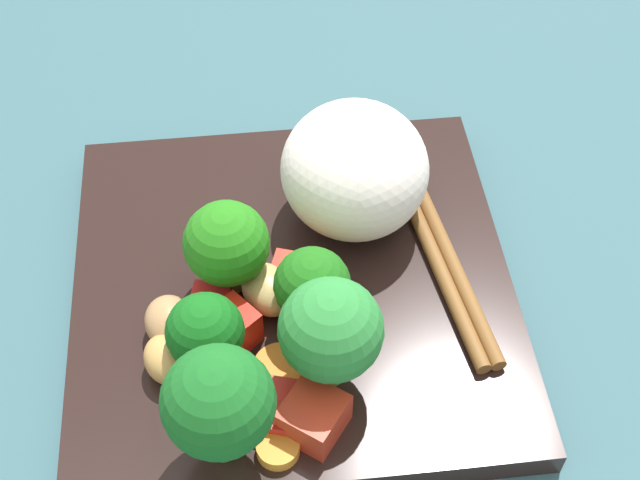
{
  "coord_description": "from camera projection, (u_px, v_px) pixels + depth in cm",
  "views": [
    {
      "loc": [
        31.61,
        -2.59,
        43.42
      ],
      "look_at": [
        -1.15,
        1.79,
        3.74
      ],
      "focal_mm": 49.87,
      "sensor_mm": 36.0,
      "label": 1
    }
  ],
  "objects": [
    {
      "name": "pepper_chunk_2",
      "position": [
        298.0,
        277.0,
        0.51
      ],
      "size": [
        3.08,
        3.18,
        1.9
      ],
      "primitive_type": "cube",
      "rotation": [
        0.0,
        0.0,
        1.22
      ],
      "color": "red",
      "rests_on": "square_plate"
    },
    {
      "name": "broccoli_floret_1",
      "position": [
        226.0,
        240.0,
        0.49
      ],
      "size": [
        4.86,
        4.86,
        6.35
      ],
      "color": "#81BB55",
      "rests_on": "square_plate"
    },
    {
      "name": "pepper_chunk_3",
      "position": [
        281.0,
        409.0,
        0.46
      ],
      "size": [
        3.63,
        3.11,
        1.28
      ],
      "primitive_type": "cube",
      "rotation": [
        0.0,
        0.0,
        5.97
      ],
      "color": "red",
      "rests_on": "square_plate"
    },
    {
      "name": "pepper_chunk_0",
      "position": [
        210.0,
        305.0,
        0.5
      ],
      "size": [
        2.92,
        2.69,
        1.24
      ],
      "primitive_type": "cube",
      "rotation": [
        0.0,
        0.0,
        2.89
      ],
      "color": "red",
      "rests_on": "square_plate"
    },
    {
      "name": "ground_plane",
      "position": [
        294.0,
        307.0,
        0.54
      ],
      "size": [
        110.0,
        110.0,
        2.0
      ],
      "primitive_type": "cube",
      "color": "#325962"
    },
    {
      "name": "broccoli_floret_4",
      "position": [
        219.0,
        404.0,
        0.41
      ],
      "size": [
        5.49,
        5.49,
        8.02
      ],
      "color": "#609642",
      "rests_on": "square_plate"
    },
    {
      "name": "pepper_chunk_1",
      "position": [
        322.0,
        415.0,
        0.45
      ],
      "size": [
        4.18,
        4.16,
        2.22
      ],
      "primitive_type": "cube",
      "rotation": [
        0.0,
        0.0,
        0.9
      ],
      "color": "red",
      "rests_on": "square_plate"
    },
    {
      "name": "carrot_slice_2",
      "position": [
        278.0,
        448.0,
        0.45
      ],
      "size": [
        3.02,
        3.02,
        0.74
      ],
      "primitive_type": "cylinder",
      "rotation": [
        0.0,
        0.0,
        5.21
      ],
      "color": "orange",
      "rests_on": "square_plate"
    },
    {
      "name": "chicken_piece_0",
      "position": [
        167.0,
        360.0,
        0.47
      ],
      "size": [
        3.77,
        3.4,
        2.26
      ],
      "primitive_type": "ellipsoid",
      "rotation": [
        0.0,
        0.0,
        0.38
      ],
      "color": "tan",
      "rests_on": "square_plate"
    },
    {
      "name": "rice_mound",
      "position": [
        355.0,
        169.0,
        0.53
      ],
      "size": [
        10.19,
        9.81,
        7.72
      ],
      "primitive_type": "ellipsoid",
      "rotation": [
        0.0,
        0.0,
        6.17
      ],
      "color": "white",
      "rests_on": "square_plate"
    },
    {
      "name": "chicken_piece_3",
      "position": [
        170.0,
        322.0,
        0.49
      ],
      "size": [
        3.94,
        3.5,
        2.4
      ],
      "primitive_type": "ellipsoid",
      "rotation": [
        0.0,
        0.0,
        0.24
      ],
      "color": "tan",
      "rests_on": "square_plate"
    },
    {
      "name": "broccoli_floret_0",
      "position": [
        205.0,
        332.0,
        0.46
      ],
      "size": [
        4.18,
        4.18,
        5.36
      ],
      "color": "#6BA84C",
      "rests_on": "square_plate"
    },
    {
      "name": "broccoli_floret_3",
      "position": [
        312.0,
        287.0,
        0.48
      ],
      "size": [
        4.24,
        4.24,
        5.67
      ],
      "color": "#6AA042",
      "rests_on": "square_plate"
    },
    {
      "name": "chopstick_pair",
      "position": [
        428.0,
        225.0,
        0.54
      ],
      "size": [
        21.14,
        4.3,
        0.88
      ],
      "rotation": [
        0.0,
        0.0,
        3.26
      ],
      "color": "brown",
      "rests_on": "square_plate"
    },
    {
      "name": "pepper_chunk_4",
      "position": [
        235.0,
        326.0,
        0.49
      ],
      "size": [
        3.21,
        3.15,
        2.34
      ],
      "primitive_type": "cube",
      "rotation": [
        0.0,
        0.0,
        3.79
      ],
      "color": "red",
      "rests_on": "square_plate"
    },
    {
      "name": "carrot_slice_0",
      "position": [
        280.0,
        367.0,
        0.48
      ],
      "size": [
        4.04,
        4.04,
        0.46
      ],
      "primitive_type": "cylinder",
      "rotation": [
        0.0,
        0.0,
        3.94
      ],
      "color": "orange",
      "rests_on": "square_plate"
    },
    {
      "name": "broccoli_floret_2",
      "position": [
        331.0,
        331.0,
        0.44
      ],
      "size": [
        5.4,
        5.4,
        7.49
      ],
      "color": "#6AA348",
      "rests_on": "square_plate"
    },
    {
      "name": "square_plate",
      "position": [
        293.0,
        288.0,
        0.53
      ],
      "size": [
        26.26,
        26.26,
        1.74
      ],
      "primitive_type": "cube",
      "rotation": [
        0.0,
        0.0,
        -0.02
      ],
      "color": "black",
      "rests_on": "ground_plane"
    },
    {
      "name": "chicken_piece_2",
      "position": [
        227.0,
        401.0,
        0.46
      ],
      "size": [
        3.41,
        3.19,
        1.66
      ],
      "primitive_type": "ellipsoid",
      "rotation": [
        0.0,
        0.0,
        3.64
      ],
      "color": "tan",
      "rests_on": "square_plate"
    },
    {
      "name": "carrot_slice_1",
      "position": [
        354.0,
        326.0,
        0.5
      ],
      "size": [
        3.47,
        3.47,
        0.79
      ],
      "primitive_type": "cylinder",
      "rotation": [
        0.0,
        0.0,
        2.01
      ],
      "color": "orange",
      "rests_on": "square_plate"
    },
    {
      "name": "chicken_piece_1",
      "position": [
        267.0,
        289.0,
        0.5
      ],
      "size": [
        4.32,
        3.83,
        2.4
      ],
      "primitive_type": "ellipsoid",
      "rotation": [
        0.0,
        0.0,
        0.35
      ],
      "color": "tan",
      "rests_on": "square_plate"
    }
  ]
}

